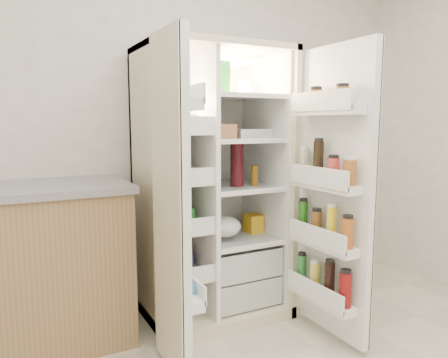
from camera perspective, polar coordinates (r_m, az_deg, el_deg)
wall_back at (r=3.14m, az=-6.79°, el=8.21°), size 4.00×0.02×2.70m
refrigerator at (r=2.93m, az=-1.73°, el=-3.60°), size 0.92×0.70×1.80m
freezer_door at (r=2.16m, az=-7.05°, el=-3.72°), size 0.15×0.40×1.72m
fridge_door at (r=2.59m, az=14.43°, el=-2.38°), size 0.17×0.58×1.72m
kitchen_counter at (r=2.76m, az=-26.73°, el=-10.74°), size 1.32×0.70×0.96m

